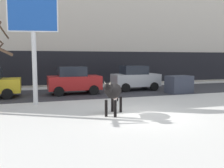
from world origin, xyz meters
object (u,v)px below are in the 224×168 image
object	(u,v)px
billboard	(33,21)
dumpster	(179,84)
car_red_hatchback	(74,80)
car_silver_hatchback	(135,78)
cow_black	(113,92)

from	to	relation	value
billboard	dumpster	size ratio (longest dim) A/B	3.27
car_red_hatchback	dumpster	size ratio (longest dim) A/B	2.06
car_silver_hatchback	billboard	bearing A→B (deg)	-152.64
cow_black	car_silver_hatchback	bearing A→B (deg)	60.26
cow_black	billboard	size ratio (longest dim) A/B	0.33
car_red_hatchback	car_silver_hatchback	distance (m)	4.78
billboard	car_silver_hatchback	world-z (taller)	billboard
car_red_hatchback	dumpster	world-z (taller)	car_red_hatchback
cow_black	car_red_hatchback	xyz separation A→B (m)	(-0.59, 6.69, -0.07)
dumpster	car_silver_hatchback	bearing A→B (deg)	133.66
car_silver_hatchback	dumpster	xyz separation A→B (m)	(2.29, -2.39, -0.33)
cow_black	car_silver_hatchback	distance (m)	8.38
dumpster	car_red_hatchback	bearing A→B (deg)	165.54
cow_black	car_silver_hatchback	xyz separation A→B (m)	(4.16, 7.27, -0.07)
billboard	car_red_hatchback	xyz separation A→B (m)	(2.55, 3.19, -3.39)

